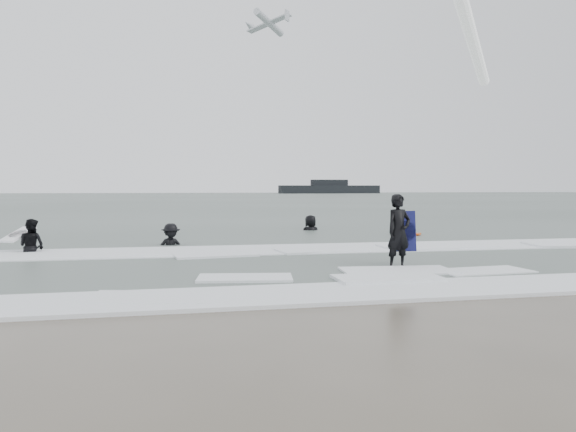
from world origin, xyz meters
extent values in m
plane|color=brown|center=(0.00, 0.00, 0.00)|extent=(320.00, 320.00, 0.00)
plane|color=#47544C|center=(0.00, 80.00, 0.06)|extent=(320.00, 320.00, 0.00)
imported|color=black|center=(2.04, 2.16, 0.00)|extent=(0.73, 0.59, 1.75)
imported|color=black|center=(-7.00, 6.78, 0.00)|extent=(0.95, 0.88, 1.55)
imported|color=black|center=(-3.17, 8.01, 0.00)|extent=(1.13, 0.80, 1.59)
imported|color=black|center=(5.14, 10.04, 0.00)|extent=(0.96, 1.08, 1.75)
imported|color=black|center=(2.61, 13.12, 0.00)|extent=(0.98, 0.72, 1.85)
cube|color=white|center=(0.00, -0.60, 0.03)|extent=(30.03, 2.32, 0.07)
cube|color=white|center=(0.00, 6.00, 0.04)|extent=(30.00, 2.60, 0.09)
cube|color=black|center=(38.78, 140.11, 1.15)|extent=(27.83, 4.97, 2.19)
cube|color=black|center=(38.78, 140.11, 3.04)|extent=(9.94, 2.98, 1.59)
cylinder|color=silver|center=(8.90, 61.55, 22.73)|extent=(4.84, 6.26, 1.87)
cone|color=silver|center=(6.66, 64.68, 23.27)|extent=(1.84, 2.07, 1.14)
cube|color=silver|center=(8.90, 61.55, 22.68)|extent=(5.50, 4.46, 1.71)
cube|color=silver|center=(10.74, 58.99, 22.99)|extent=(0.77, 0.99, 1.30)
cylinder|color=white|center=(24.18, 40.24, 19.08)|extent=(27.46, 37.56, 7.71)
camera|label=1|loc=(-3.01, -10.01, 1.90)|focal=35.00mm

